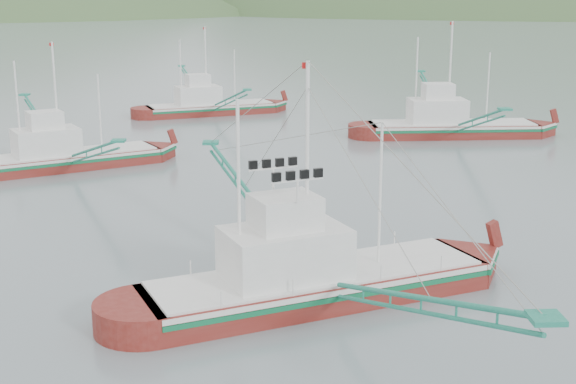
{
  "coord_description": "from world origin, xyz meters",
  "views": [
    {
      "loc": [
        -1.35,
        -28.63,
        12.08
      ],
      "look_at": [
        0.0,
        6.0,
        3.2
      ],
      "focal_mm": 50.0,
      "sensor_mm": 36.0,
      "label": 1
    }
  ],
  "objects_px": {
    "main_boat": "(315,251)",
    "bg_boat_left": "(64,141)",
    "bg_boat_right": "(451,120)",
    "bg_boat_far": "(210,96)"
  },
  "relations": [
    {
      "from": "main_boat",
      "to": "bg_boat_left",
      "type": "height_order",
      "value": "main_boat"
    },
    {
      "from": "bg_boat_right",
      "to": "bg_boat_far",
      "type": "height_order",
      "value": "bg_boat_right"
    },
    {
      "from": "bg_boat_right",
      "to": "bg_boat_far",
      "type": "xyz_separation_m",
      "value": [
        -20.66,
        12.74,
        0.38
      ]
    },
    {
      "from": "bg_boat_far",
      "to": "bg_boat_left",
      "type": "xyz_separation_m",
      "value": [
        -8.58,
        -23.72,
        0.15
      ]
    },
    {
      "from": "main_boat",
      "to": "bg_boat_far",
      "type": "height_order",
      "value": "main_boat"
    },
    {
      "from": "main_boat",
      "to": "bg_boat_right",
      "type": "bearing_deg",
      "value": 46.55
    },
    {
      "from": "bg_boat_far",
      "to": "bg_boat_right",
      "type": "bearing_deg",
      "value": -50.9
    },
    {
      "from": "main_boat",
      "to": "bg_boat_left",
      "type": "distance_m",
      "value": 28.99
    },
    {
      "from": "bg_boat_right",
      "to": "bg_boat_left",
      "type": "distance_m",
      "value": 31.24
    },
    {
      "from": "bg_boat_right",
      "to": "bg_boat_far",
      "type": "distance_m",
      "value": 24.28
    }
  ]
}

